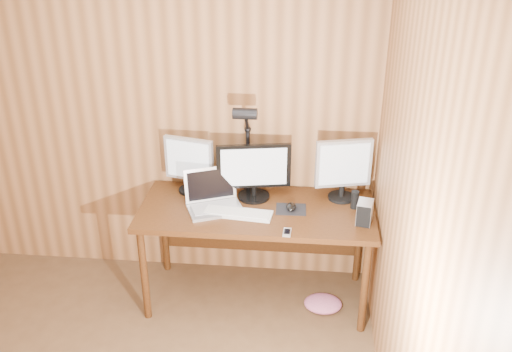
# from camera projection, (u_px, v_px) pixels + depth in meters

# --- Properties ---
(desk) EXTENTS (1.60, 0.70, 0.75)m
(desk) POSITION_uv_depth(u_px,v_px,m) (258.00, 218.00, 4.01)
(desk) COLOR #3F210D
(desk) RESTS_ON floor
(monitor_center) EXTENTS (0.51, 0.22, 0.40)m
(monitor_center) POSITION_uv_depth(u_px,v_px,m) (254.00, 171.00, 3.94)
(monitor_center) COLOR black
(monitor_center) RESTS_ON desk
(monitor_left) EXTENTS (0.36, 0.17, 0.41)m
(monitor_left) POSITION_uv_depth(u_px,v_px,m) (189.00, 163.00, 4.02)
(monitor_left) COLOR black
(monitor_left) RESTS_ON desk
(monitor_right) EXTENTS (0.39, 0.19, 0.44)m
(monitor_right) POSITION_uv_depth(u_px,v_px,m) (343.00, 168.00, 3.91)
(monitor_right) COLOR black
(monitor_right) RESTS_ON desk
(laptop) EXTENTS (0.44, 0.39, 0.26)m
(laptop) POSITION_uv_depth(u_px,v_px,m) (213.00, 198.00, 3.88)
(laptop) COLOR silver
(laptop) RESTS_ON desk
(keyboard) EXTENTS (0.48, 0.19, 0.02)m
(keyboard) POSITION_uv_depth(u_px,v_px,m) (237.00, 213.00, 3.81)
(keyboard) COLOR silver
(keyboard) RESTS_ON desk
(mousepad) EXTENTS (0.21, 0.17, 0.00)m
(mousepad) POSITION_uv_depth(u_px,v_px,m) (291.00, 209.00, 3.87)
(mousepad) COLOR black
(mousepad) RESTS_ON desk
(mouse) EXTENTS (0.09, 0.12, 0.04)m
(mouse) POSITION_uv_depth(u_px,v_px,m) (291.00, 207.00, 3.86)
(mouse) COLOR black
(mouse) RESTS_ON mousepad
(hard_drive) EXTENTS (0.12, 0.15, 0.15)m
(hard_drive) POSITION_uv_depth(u_px,v_px,m) (365.00, 212.00, 3.69)
(hard_drive) COLOR silver
(hard_drive) RESTS_ON desk
(phone) EXTENTS (0.05, 0.10, 0.01)m
(phone) POSITION_uv_depth(u_px,v_px,m) (287.00, 232.00, 3.60)
(phone) COLOR silver
(phone) RESTS_ON desk
(speaker) EXTENTS (0.05, 0.05, 0.13)m
(speaker) POSITION_uv_depth(u_px,v_px,m) (355.00, 200.00, 3.87)
(speaker) COLOR black
(speaker) RESTS_ON desk
(desk_lamp) EXTENTS (0.16, 0.23, 0.71)m
(desk_lamp) POSITION_uv_depth(u_px,v_px,m) (246.00, 136.00, 3.90)
(desk_lamp) COLOR black
(desk_lamp) RESTS_ON desk
(fabric_pile) EXTENTS (0.27, 0.22, 0.09)m
(fabric_pile) POSITION_uv_depth(u_px,v_px,m) (323.00, 304.00, 4.08)
(fabric_pile) COLOR #BF5C81
(fabric_pile) RESTS_ON floor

